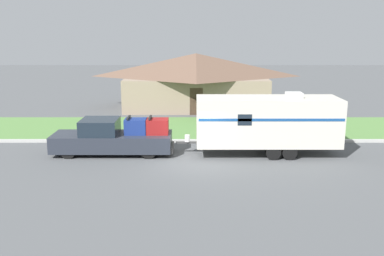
{
  "coord_description": "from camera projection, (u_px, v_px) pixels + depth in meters",
  "views": [
    {
      "loc": [
        -0.15,
        -20.51,
        6.43
      ],
      "look_at": [
        -0.18,
        1.34,
        1.4
      ],
      "focal_mm": 40.0,
      "sensor_mm": 36.0,
      "label": 1
    }
  ],
  "objects": [
    {
      "name": "pickup_truck",
      "position": [
        114.0,
        138.0,
        22.55
      ],
      "size": [
        6.35,
        2.05,
        2.01
      ],
      "color": "black",
      "rests_on": "ground_plane"
    },
    {
      "name": "house_across_street",
      "position": [
        197.0,
        80.0,
        35.9
      ],
      "size": [
        12.45,
        7.48,
        4.53
      ],
      "color": "gray",
      "rests_on": "ground_plane"
    },
    {
      "name": "mailbox",
      "position": [
        301.0,
        123.0,
        25.83
      ],
      "size": [
        0.48,
        0.2,
        1.23
      ],
      "color": "brown",
      "rests_on": "ground_plane"
    },
    {
      "name": "ground_plane",
      "position": [
        196.0,
        161.0,
        21.43
      ],
      "size": [
        120.0,
        120.0,
        0.0
      ],
      "primitive_type": "plane",
      "color": "#515456"
    },
    {
      "name": "travel_trailer",
      "position": [
        268.0,
        121.0,
        22.33
      ],
      "size": [
        8.48,
        2.46,
        3.29
      ],
      "color": "black",
      "rests_on": "ground_plane"
    },
    {
      "name": "curb_strip",
      "position": [
        195.0,
        141.0,
        25.07
      ],
      "size": [
        80.0,
        0.3,
        0.14
      ],
      "color": "#ADADA8",
      "rests_on": "ground_plane"
    },
    {
      "name": "lawn_strip",
      "position": [
        195.0,
        128.0,
        28.64
      ],
      "size": [
        80.0,
        7.0,
        0.03
      ],
      "color": "#568442",
      "rests_on": "ground_plane"
    }
  ]
}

